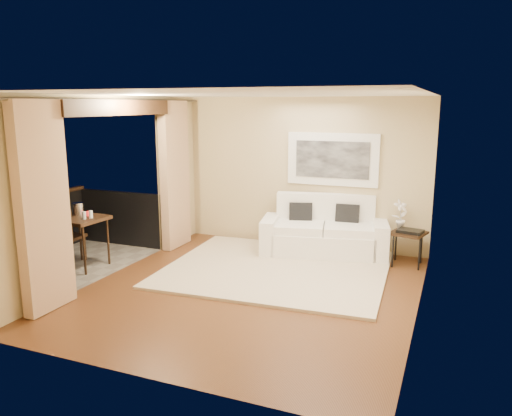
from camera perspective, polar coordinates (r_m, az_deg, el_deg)
The scene contains 18 objects.
floor at distance 7.13m, azimuth -0.70°, elevation -9.36°, with size 5.00×5.00×0.00m, color brown.
room_shell at distance 7.73m, azimuth -15.76°, elevation 10.98°, with size 5.00×6.40×5.00m.
balcony at distance 8.82m, azimuth -20.98°, elevation -4.76°, with size 1.81×2.60×1.17m.
curtains at distance 7.81m, azimuth -15.16°, elevation 2.28°, with size 0.16×4.80×2.64m.
artwork at distance 8.88m, azimuth 8.72°, elevation 5.51°, with size 1.62×0.07×0.92m.
rug at distance 7.94m, azimuth 2.33°, elevation -6.95°, with size 3.37×2.93×0.04m, color beige.
sofa at distance 8.76m, azimuth 7.79°, elevation -2.94°, with size 2.27×1.33×1.02m.
side_table at distance 8.41m, azimuth 16.99°, elevation -3.03°, with size 0.63×0.63×0.55m.
tray at distance 8.36m, azimuth 17.22°, elevation -2.55°, with size 0.38×0.28×0.05m, color black.
orchid at distance 8.53m, azimuth 16.19°, elevation -0.69°, with size 0.26×0.17×0.49m, color white.
bistro_table at distance 8.36m, azimuth -19.40°, elevation -1.56°, with size 0.74×0.74×0.82m.
balcony_chair_far at distance 8.67m, azimuth -20.96°, elevation -2.55°, with size 0.43×0.43×0.93m.
balcony_chair_near at distance 7.91m, azimuth -22.10°, elevation -3.77°, with size 0.46×0.46×0.98m.
ice_bucket at distance 8.51m, azimuth -19.66°, elevation -0.10°, with size 0.18×0.18×0.20m, color silver.
candle at distance 8.42m, azimuth -18.64°, elevation -0.60°, with size 0.06×0.06×0.07m, color red.
vase at distance 8.24m, azimuth -20.57°, elevation -0.61°, with size 0.04×0.04×0.18m, color silver.
glass_a at distance 8.18m, azimuth -19.06°, elevation -0.81°, with size 0.06×0.06×0.12m, color silver.
glass_b at distance 8.22m, azimuth -18.35°, elevation -0.69°, with size 0.06×0.06×0.12m, color white.
Camera 1 is at (2.58, -6.12, 2.57)m, focal length 35.00 mm.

